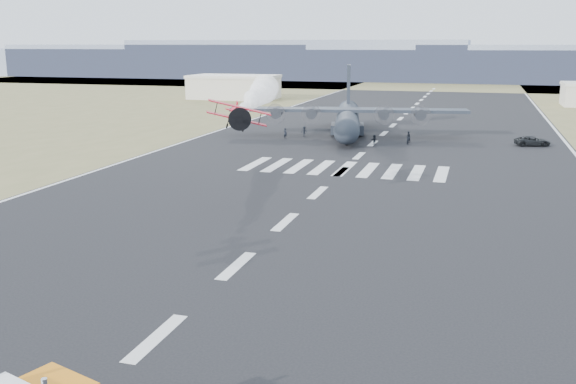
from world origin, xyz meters
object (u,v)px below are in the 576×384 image
at_px(crew_b, 408,137).
at_px(crew_d, 355,134).
at_px(crew_c, 304,131).
at_px(crew_f, 374,140).
at_px(transport_aircraft, 348,118).
at_px(crew_a, 285,133).
at_px(aerobatic_biplane, 237,114).
at_px(support_vehicle, 533,141).
at_px(crew_e, 350,137).
at_px(hangar_left, 234,87).
at_px(crew_g, 354,137).
at_px(crew_h, 408,139).

relative_size(crew_b, crew_d, 1.11).
xyz_separation_m(crew_c, crew_f, (12.99, -5.95, -0.05)).
bearing_deg(transport_aircraft, crew_b, -39.53).
bearing_deg(crew_a, aerobatic_biplane, 120.47).
xyz_separation_m(support_vehicle, crew_e, (-27.74, -4.56, 0.07)).
height_order(hangar_left, crew_d, hangar_left).
relative_size(hangar_left, crew_g, 12.99).
bearing_deg(support_vehicle, crew_c, 76.21).
relative_size(crew_e, crew_h, 0.99).
relative_size(crew_c, crew_g, 0.90).
bearing_deg(hangar_left, crew_c, -60.01).
bearing_deg(crew_a, crew_d, -144.02).
xyz_separation_m(transport_aircraft, support_vehicle, (29.96, -3.88, -2.25)).
bearing_deg(aerobatic_biplane, crew_f, 66.98).
distance_m(support_vehicle, crew_b, 18.97).
distance_m(transport_aircraft, crew_g, 8.98).
xyz_separation_m(crew_e, crew_h, (9.13, 0.73, 0.01)).
height_order(aerobatic_biplane, crew_f, aerobatic_biplane).
bearing_deg(crew_c, crew_g, -42.32).
distance_m(crew_b, crew_h, 1.65).
distance_m(aerobatic_biplane, crew_c, 48.04).
bearing_deg(support_vehicle, crew_g, 85.45).
xyz_separation_m(hangar_left, crew_a, (37.12, -71.91, -2.53)).
relative_size(transport_aircraft, crew_h, 24.62).
bearing_deg(support_vehicle, aerobatic_biplane, 133.08).
xyz_separation_m(hangar_left, crew_h, (57.49, -72.19, -2.59)).
bearing_deg(crew_f, crew_d, -120.57).
height_order(crew_a, crew_b, crew_b).
distance_m(transport_aircraft, crew_f, 11.85).
height_order(crew_b, crew_d, crew_b).
distance_m(crew_b, crew_g, 8.61).
distance_m(support_vehicle, crew_c, 36.66).
distance_m(support_vehicle, crew_e, 28.11).
xyz_separation_m(crew_b, crew_h, (0.23, -1.63, -0.09)).
bearing_deg(crew_e, transport_aircraft, 53.74).
relative_size(crew_b, crew_g, 0.96).
height_order(aerobatic_biplane, crew_e, aerobatic_biplane).
xyz_separation_m(crew_d, crew_f, (4.16, -5.63, -0.03)).
relative_size(aerobatic_biplane, crew_h, 3.71).
relative_size(support_vehicle, crew_a, 3.02).
distance_m(crew_e, crew_h, 9.16).
xyz_separation_m(transport_aircraft, crew_e, (2.22, -8.44, -2.18)).
relative_size(aerobatic_biplane, crew_b, 3.32).
relative_size(support_vehicle, crew_c, 3.15).
bearing_deg(crew_f, aerobatic_biplane, 13.21).
xyz_separation_m(transport_aircraft, crew_b, (11.12, -6.07, -2.08)).
xyz_separation_m(hangar_left, crew_d, (48.26, -68.66, -2.59)).
relative_size(hangar_left, crew_a, 13.89).
relative_size(crew_b, crew_h, 1.12).
bearing_deg(aerobatic_biplane, crew_e, 72.71).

